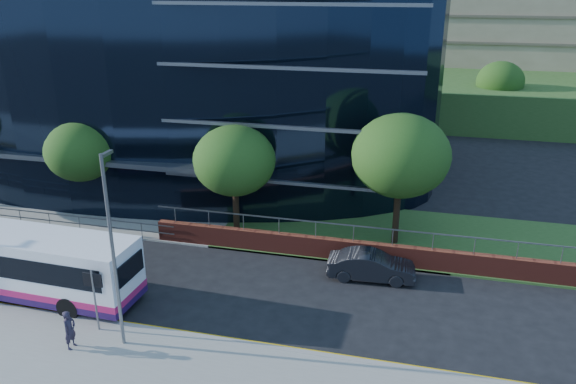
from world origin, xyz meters
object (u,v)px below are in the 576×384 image
(street_sign, at_px, (94,288))
(city_bus, at_px, (21,262))
(tree_far_b, at_px, (81,151))
(pedestrian, at_px, (70,330))
(tree_far_d, at_px, (401,156))
(parked_car, at_px, (371,266))
(tree_far_c, at_px, (234,161))
(streetlight_east, at_px, (113,247))
(tree_dist_e, at_px, (500,81))

(street_sign, distance_m, city_bus, 5.42)
(tree_far_b, xyz_separation_m, city_bus, (2.45, -9.17, -2.53))
(city_bus, bearing_deg, pedestrian, -33.13)
(tree_far_d, relative_size, city_bus, 0.63)
(tree_far_b, xyz_separation_m, parked_car, (18.13, -3.75, -3.50))
(pedestrian, bearing_deg, street_sign, -11.51)
(tree_far_b, height_order, tree_far_c, tree_far_c)
(tree_far_d, xyz_separation_m, pedestrian, (-11.86, -12.96, -4.21))
(tree_far_d, distance_m, parked_car, 6.24)
(parked_car, bearing_deg, city_bus, 105.44)
(city_bus, distance_m, pedestrian, 5.78)
(tree_far_c, distance_m, streetlight_east, 11.22)
(city_bus, bearing_deg, street_sign, -18.84)
(tree_far_b, relative_size, tree_far_c, 0.93)
(city_bus, bearing_deg, tree_far_d, 32.21)
(tree_far_c, xyz_separation_m, tree_far_d, (9.00, 1.00, 0.65))
(street_sign, xyz_separation_m, streetlight_east, (1.50, -0.59, 2.29))
(tree_far_b, height_order, tree_dist_e, tree_dist_e)
(pedestrian, bearing_deg, tree_dist_e, -21.74)
(tree_far_c, relative_size, city_bus, 0.55)
(streetlight_east, bearing_deg, pedestrian, -156.94)
(city_bus, xyz_separation_m, parked_car, (15.69, 5.42, -0.97))
(tree_far_c, height_order, pedestrian, tree_far_c)
(tree_far_d, height_order, parked_car, tree_far_d)
(tree_far_d, relative_size, streetlight_east, 0.93)
(tree_far_c, bearing_deg, tree_dist_e, 61.26)
(tree_far_d, bearing_deg, pedestrian, -132.45)
(pedestrian, bearing_deg, parked_car, -48.53)
(tree_far_b, relative_size, tree_far_d, 0.81)
(tree_far_c, distance_m, pedestrian, 12.81)
(tree_dist_e, relative_size, streetlight_east, 0.81)
(tree_far_b, height_order, pedestrian, tree_far_b)
(streetlight_east, height_order, parked_car, streetlight_east)
(tree_far_d, bearing_deg, tree_far_b, -178.49)
(tree_far_d, height_order, city_bus, tree_far_d)
(tree_dist_e, bearing_deg, tree_far_c, -118.74)
(streetlight_east, bearing_deg, tree_far_c, 84.89)
(tree_far_b, height_order, parked_car, tree_far_b)
(tree_far_c, distance_m, city_bus, 11.85)
(street_sign, relative_size, tree_far_d, 0.38)
(tree_far_c, height_order, city_bus, tree_far_c)
(tree_far_d, height_order, streetlight_east, streetlight_east)
(streetlight_east, xyz_separation_m, parked_car, (9.13, 7.92, -3.73))
(streetlight_east, height_order, pedestrian, streetlight_east)
(tree_dist_e, height_order, parked_car, tree_dist_e)
(parked_car, bearing_deg, tree_far_b, 74.68)
(tree_far_b, relative_size, pedestrian, 3.67)
(tree_far_c, xyz_separation_m, pedestrian, (-2.86, -11.96, -3.56))
(tree_far_c, bearing_deg, street_sign, -103.29)
(tree_far_c, height_order, tree_far_d, tree_far_d)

